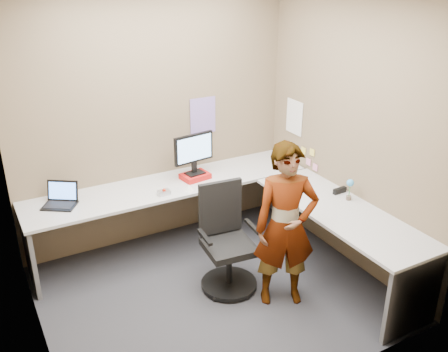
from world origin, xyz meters
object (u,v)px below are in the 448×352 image
person (286,226)px  office_chair (226,247)px  monitor (194,151)px  desk (235,210)px

person → office_chair: bearing=150.8°
monitor → office_chair: monitor is taller
monitor → person: bearing=-88.6°
monitor → office_chair: bearing=-105.3°
desk → office_chair: bearing=-130.5°
desk → person: person is taller
monitor → office_chair: size_ratio=0.46×
monitor → office_chair: 1.12m
office_chair → person: 0.65m
monitor → person: size_ratio=0.30×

